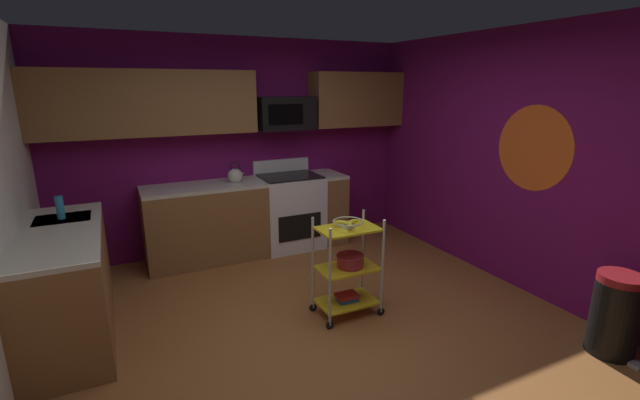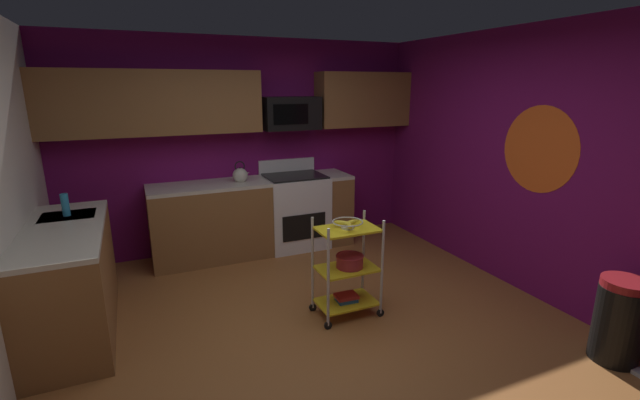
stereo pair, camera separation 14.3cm
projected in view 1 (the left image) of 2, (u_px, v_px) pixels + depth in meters
The scene contains 15 objects.
floor at pixel (327, 338), 3.61m from camera, with size 4.40×4.80×0.04m, color #995B2D.
wall_back at pixel (240, 146), 5.38m from camera, with size 4.52×0.06×2.60m, color #6B1156.
wall_right at pixel (530, 163), 4.22m from camera, with size 0.06×4.80×2.60m, color #6B1156.
wall_flower_decal at pixel (534, 148), 4.13m from camera, with size 0.82×0.82×0.00m, color #E5591E.
counter_run at pixel (193, 238), 4.59m from camera, with size 3.43×2.25×0.92m.
oven_range at pixel (290, 210), 5.53m from camera, with size 0.76×0.65×1.10m.
upper_cabinets at pixel (232, 102), 5.02m from camera, with size 4.40×0.33×0.70m.
microwave at pixel (285, 113), 5.31m from camera, with size 0.70×0.39×0.40m.
rolling_cart at pixel (347, 268), 3.86m from camera, with size 0.59×0.36×0.91m.
fruit_bowl at pixel (348, 223), 3.75m from camera, with size 0.27×0.27×0.07m.
mixing_bowl_large at pixel (350, 260), 3.86m from camera, with size 0.25×0.25×0.11m.
book_stack at pixel (347, 297), 3.94m from camera, with size 0.21×0.16×0.06m.
kettle at pixel (235, 176), 5.11m from camera, with size 0.21×0.18×0.26m.
dish_soap_bottle at pixel (60, 207), 3.70m from camera, with size 0.06×0.06×0.20m, color #2D8CBF.
trash_can at pixel (615, 315), 3.32m from camera, with size 0.34×0.42×0.66m.
Camera 1 is at (-1.45, -2.84, 2.04)m, focal length 24.18 mm.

